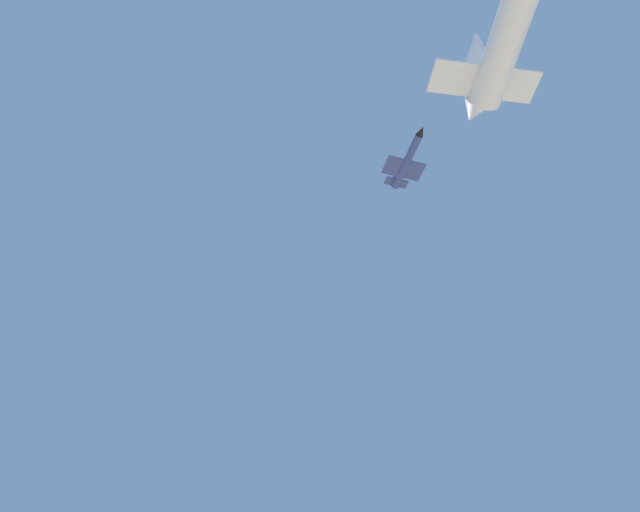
{
  "coord_description": "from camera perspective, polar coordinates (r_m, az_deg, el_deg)",
  "views": [
    {
      "loc": [
        27.22,
        83.22,
        3.04
      ],
      "look_at": [
        -12.03,
        44.1,
        57.59
      ],
      "focal_mm": 32.5,
      "sensor_mm": 36.0,
      "label": 1
    }
  ],
  "objects": [
    {
      "name": "chase_jet_high_escort",
      "position": [
        118.09,
        8.52,
        9.17
      ],
      "size": [
        10.08,
        14.64,
        4.0
      ],
      "rotation": [
        0.0,
        0.0,
        1.06
      ],
      "color": "#38478C"
    }
  ]
}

